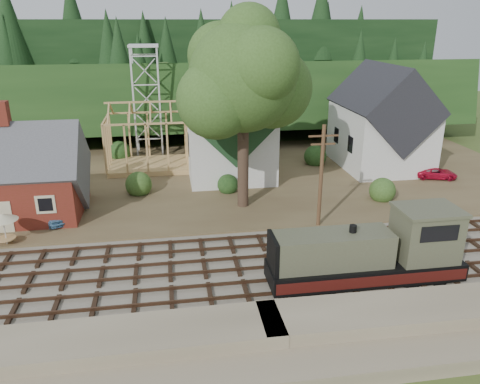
{
  "coord_description": "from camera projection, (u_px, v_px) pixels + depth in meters",
  "views": [
    {
      "loc": [
        -3.96,
        -25.93,
        14.94
      ],
      "look_at": [
        1.11,
        6.0,
        3.0
      ],
      "focal_mm": 35.0,
      "sensor_mm": 36.0,
      "label": 1
    }
  ],
  "objects": [
    {
      "name": "car_red",
      "position": [
        436.0,
        173.0,
        45.76
      ],
      "size": [
        4.27,
        2.85,
        1.09
      ],
      "primitive_type": "imported",
      "rotation": [
        0.0,
        0.0,
        1.28
      ],
      "color": "red",
      "rests_on": "village_flat"
    },
    {
      "name": "timber_frame",
      "position": [
        148.0,
        140.0,
        48.15
      ],
      "size": [
        8.2,
        6.2,
        6.99
      ],
      "color": "tan",
      "rests_on": "village_flat"
    },
    {
      "name": "church",
      "position": [
        227.0,
        124.0,
        46.51
      ],
      "size": [
        8.4,
        15.17,
        13.0
      ],
      "color": "silver",
      "rests_on": "village_flat"
    },
    {
      "name": "ridge",
      "position": [
        188.0,
        109.0,
        83.52
      ],
      "size": [
        80.0,
        20.0,
        12.0
      ],
      "primitive_type": "cube",
      "color": "black",
      "rests_on": "ground"
    },
    {
      "name": "embankment",
      "position": [
        265.0,
        359.0,
        21.91
      ],
      "size": [
        64.0,
        5.0,
        1.6
      ],
      "primitive_type": "cube",
      "color": "#7F7259",
      "rests_on": "ground"
    },
    {
      "name": "village_flat",
      "position": [
        210.0,
        178.0,
        46.41
      ],
      "size": [
        64.0,
        26.0,
        0.3
      ],
      "primitive_type": "cube",
      "color": "brown",
      "rests_on": "ground"
    },
    {
      "name": "telegraph_pole_near",
      "position": [
        321.0,
        175.0,
        34.16
      ],
      "size": [
        2.2,
        0.28,
        8.0
      ],
      "color": "#4C331E",
      "rests_on": "ground"
    },
    {
      "name": "railroad_bed",
      "position": [
        238.0,
        268.0,
        29.76
      ],
      "size": [
        64.0,
        11.0,
        0.16
      ],
      "primitive_type": "cube",
      "color": "#726B5B",
      "rests_on": "ground"
    },
    {
      "name": "farmhouse",
      "position": [
        381.0,
        123.0,
        48.35
      ],
      "size": [
        8.4,
        10.8,
        10.6
      ],
      "color": "silver",
      "rests_on": "village_flat"
    },
    {
      "name": "car_blue",
      "position": [
        52.0,
        213.0,
        35.92
      ],
      "size": [
        3.31,
        4.2,
        1.34
      ],
      "primitive_type": "imported",
      "rotation": [
        0.0,
        0.0,
        0.51
      ],
      "color": "#5B94C3",
      "rests_on": "village_flat"
    },
    {
      "name": "locomotive",
      "position": [
        373.0,
        254.0,
        27.41
      ],
      "size": [
        11.38,
        2.84,
        4.57
      ],
      "color": "black",
      "rests_on": "railroad_bed"
    },
    {
      "name": "hillside",
      "position": [
        194.0,
        128.0,
        68.69
      ],
      "size": [
        70.0,
        28.96,
        12.74
      ],
      "primitive_type": "cube",
      "rotation": [
        -0.17,
        0.0,
        0.0
      ],
      "color": "#1E3F19",
      "rests_on": "ground"
    },
    {
      "name": "patio_set",
      "position": [
        2.0,
        218.0,
        31.87
      ],
      "size": [
        2.01,
        2.01,
        2.24
      ],
      "color": "silver",
      "rests_on": "village_flat"
    },
    {
      "name": "ground",
      "position": [
        238.0,
        269.0,
        29.78
      ],
      "size": [
        140.0,
        140.0,
        0.0
      ],
      "primitive_type": "plane",
      "color": "#384C1E",
      "rests_on": "ground"
    },
    {
      "name": "depot",
      "position": [
        14.0,
        179.0,
        36.5
      ],
      "size": [
        10.8,
        7.41,
        9.0
      ],
      "color": "#602415",
      "rests_on": "village_flat"
    },
    {
      "name": "big_tree",
      "position": [
        245.0,
        85.0,
        35.9
      ],
      "size": [
        10.9,
        8.4,
        14.7
      ],
      "color": "#38281E",
      "rests_on": "village_flat"
    },
    {
      "name": "lattice_tower",
      "position": [
        145.0,
        67.0,
        51.36
      ],
      "size": [
        3.2,
        3.2,
        12.12
      ],
      "color": "silver",
      "rests_on": "village_flat"
    }
  ]
}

